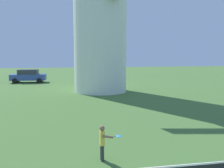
% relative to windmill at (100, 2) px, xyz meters
% --- Properties ---
extents(windmill, '(8.65, 5.43, 16.26)m').
position_rel_windmill_xyz_m(windmill, '(0.00, 0.00, 0.00)').
color(windmill, white).
rests_on(windmill, ground_plane).
extents(player_far, '(0.70, 0.46, 1.17)m').
position_rel_windmill_xyz_m(player_far, '(-1.89, -14.72, -7.31)').
color(player_far, '#333338').
rests_on(player_far, ground_plane).
extents(parked_car_blue, '(4.13, 2.03, 1.56)m').
position_rel_windmill_xyz_m(parked_car_blue, '(-7.60, 8.59, -7.17)').
color(parked_car_blue, '#334C99').
rests_on(parked_car_blue, ground_plane).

